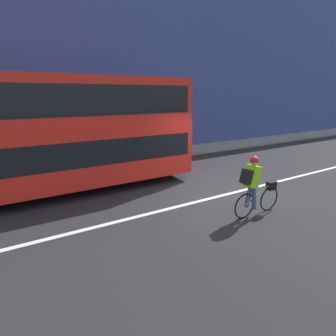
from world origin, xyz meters
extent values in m
plane|color=#232326|center=(0.00, 0.00, 0.00)|extent=(80.00, 80.00, 0.00)
cube|color=silver|center=(0.00, -0.20, 0.00)|extent=(50.00, 0.14, 0.01)
cube|color=gray|center=(0.00, 5.65, 0.08)|extent=(60.00, 1.69, 0.15)
cube|color=#33478C|center=(0.00, 6.65, 4.90)|extent=(60.00, 0.30, 9.81)
cylinder|color=black|center=(-1.81, 2.79, 0.54)|extent=(1.08, 0.30, 1.08)
cube|color=red|center=(-4.61, 2.79, 1.19)|extent=(9.06, 2.49, 1.73)
cube|color=black|center=(-4.61, 2.79, 1.39)|extent=(8.69, 2.51, 0.76)
cube|color=red|center=(-4.61, 2.79, 2.82)|extent=(9.06, 2.39, 1.54)
cube|color=black|center=(-4.61, 2.79, 2.89)|extent=(8.69, 2.41, 0.86)
torus|color=black|center=(0.21, -1.65, 0.34)|extent=(0.67, 0.04, 0.67)
torus|color=black|center=(-0.72, -1.65, 0.34)|extent=(0.67, 0.04, 0.67)
cylinder|color=slate|center=(-0.26, -1.65, 0.55)|extent=(0.94, 0.03, 0.46)
cylinder|color=slate|center=(-0.61, -1.65, 0.58)|extent=(0.03, 0.03, 0.49)
cube|color=black|center=(0.24, -1.65, 0.71)|extent=(0.26, 0.16, 0.22)
cube|color=#8CE019|center=(-0.54, -1.65, 1.10)|extent=(0.37, 0.32, 0.58)
cube|color=black|center=(-0.74, -1.65, 1.12)|extent=(0.21, 0.26, 0.38)
cylinder|color=#384C7A|center=(-0.50, -1.56, 0.53)|extent=(0.21, 0.11, 0.61)
cylinder|color=#384C7A|center=(-0.50, -1.74, 0.53)|extent=(0.19, 0.11, 0.60)
sphere|color=tan|center=(-0.50, -1.65, 1.46)|extent=(0.19, 0.19, 0.19)
sphere|color=red|center=(-0.50, -1.65, 1.50)|extent=(0.21, 0.21, 0.21)
cylinder|color=#515156|center=(-6.00, 5.57, 0.64)|extent=(0.51, 0.51, 0.97)
camera|label=1|loc=(-5.48, -5.92, 3.06)|focal=28.00mm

